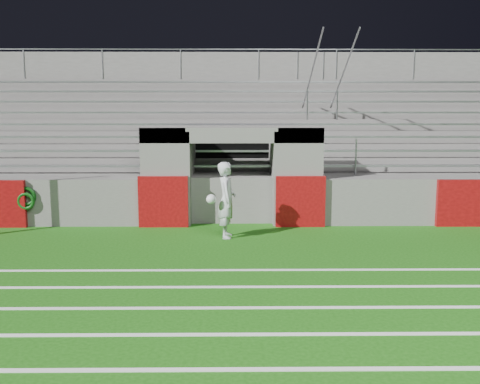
{
  "coord_description": "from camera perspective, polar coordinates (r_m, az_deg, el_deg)",
  "views": [
    {
      "loc": [
        0.07,
        -10.89,
        2.99
      ],
      "look_at": [
        0.2,
        1.8,
        1.1
      ],
      "focal_mm": 40.0,
      "sensor_mm": 36.0,
      "label": 1
    }
  ],
  "objects": [
    {
      "name": "field_markings",
      "position": [
        6.6,
        -1.21,
        -18.41
      ],
      "size": [
        28.0,
        8.09,
        0.01
      ],
      "color": "white",
      "rests_on": "ground"
    },
    {
      "name": "stadium_structure",
      "position": [
        18.92,
        -0.79,
        3.93
      ],
      "size": [
        26.0,
        8.48,
        5.42
      ],
      "color": "#605E5B",
      "rests_on": "ground"
    },
    {
      "name": "goalkeeper_with_ball",
      "position": [
        12.79,
        -1.47,
        -0.85
      ],
      "size": [
        0.7,
        0.72,
        1.83
      ],
      "color": "silver",
      "rests_on": "ground"
    },
    {
      "name": "ground",
      "position": [
        11.29,
        -0.93,
        -6.89
      ],
      "size": [
        90.0,
        90.0,
        0.0
      ],
      "primitive_type": "plane",
      "color": "#17510D",
      "rests_on": "ground"
    },
    {
      "name": "hose_coil",
      "position": [
        15.02,
        -21.84,
        -0.64
      ],
      "size": [
        0.52,
        0.14,
        0.61
      ],
      "color": "#0B380D",
      "rests_on": "ground"
    }
  ]
}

